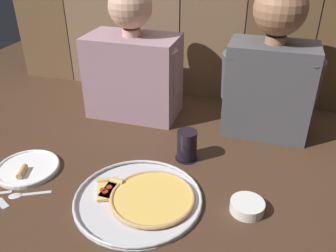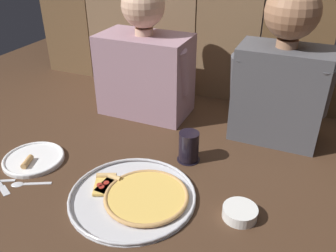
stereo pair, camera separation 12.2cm
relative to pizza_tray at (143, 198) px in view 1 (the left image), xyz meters
The scene contains 8 objects.
ground_plane 0.10m from the pizza_tray, 62.44° to the left, with size 3.20×3.20×0.00m, color #422B1C.
pizza_tray is the anchor object (origin of this frame).
dinner_plate 0.46m from the pizza_tray, behind, with size 0.23×0.23×0.03m.
drinking_glass 0.29m from the pizza_tray, 73.75° to the left, with size 0.09×0.09×0.12m.
dipping_bowl 0.34m from the pizza_tray, ahead, with size 0.11×0.11×0.04m.
table_spoon 0.40m from the pizza_tray, 166.66° to the right, with size 0.13×0.08×0.01m.
diner_left 0.68m from the pizza_tray, 113.40° to the left, with size 0.44×0.24×0.59m.
diner_right 0.73m from the pizza_tray, 59.13° to the left, with size 0.38×0.21×0.62m.
Camera 1 is at (0.29, -0.92, 0.78)m, focal length 37.76 mm.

